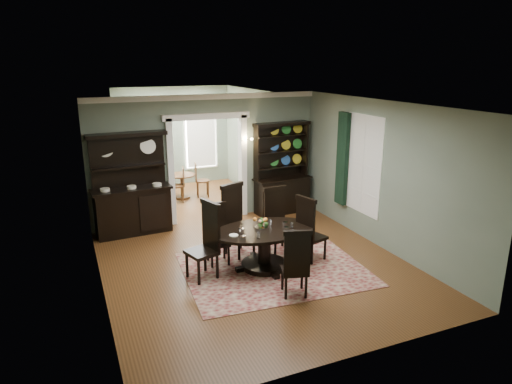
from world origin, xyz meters
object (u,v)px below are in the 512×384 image
Objects in this scene: dining_table at (264,241)px; welsh_dresser at (282,180)px; parlor_table at (182,183)px; sideboard at (132,199)px.

dining_table is 0.86× the size of welsh_dresser.
welsh_dresser is 3.08× the size of parlor_table.
sideboard is at bearing -127.37° from parlor_table.
dining_table reaches higher than parlor_table.
sideboard is at bearing 125.57° from dining_table.
dining_table is 0.87× the size of sideboard.
welsh_dresser is at bearing 59.29° from dining_table.
sideboard is at bearing 175.84° from welsh_dresser.
sideboard is 3.04× the size of parlor_table.
welsh_dresser reaches higher than parlor_table.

